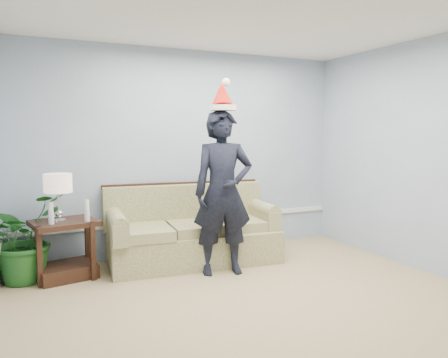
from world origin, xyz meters
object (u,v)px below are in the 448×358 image
at_px(sofa, 192,234).
at_px(man, 223,193).
at_px(houseplant, 24,238).
at_px(table_lamp, 58,185).
at_px(teddy_bear, 222,210).
at_px(side_table, 65,256).

distance_m(sofa, man, 0.85).
xyz_separation_m(sofa, houseplant, (-1.92, 0.07, 0.14)).
relative_size(sofa, table_lamp, 4.05).
bearing_deg(man, houseplant, 173.42).
bearing_deg(houseplant, teddy_bear, -4.84).
distance_m(side_table, teddy_bear, 1.91).
xyz_separation_m(table_lamp, houseplant, (-0.36, 0.13, -0.57)).
bearing_deg(teddy_bear, table_lamp, -171.27).
bearing_deg(table_lamp, houseplant, 159.98).
xyz_separation_m(table_lamp, teddy_bear, (1.92, -0.06, -0.41)).
bearing_deg(teddy_bear, man, -102.56).
relative_size(table_lamp, houseplant, 0.55).
bearing_deg(side_table, teddy_bear, -3.40).
xyz_separation_m(sofa, teddy_bear, (0.36, -0.13, 0.30)).
bearing_deg(sofa, teddy_bear, -14.92).
bearing_deg(table_lamp, man, -16.75).
bearing_deg(houseplant, table_lamp, -20.02).
relative_size(side_table, houseplant, 0.80).
xyz_separation_m(side_table, table_lamp, (-0.05, -0.05, 0.80)).
bearing_deg(side_table, houseplant, 168.67).
bearing_deg(table_lamp, sofa, 2.36).
relative_size(side_table, teddy_bear, 2.06).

